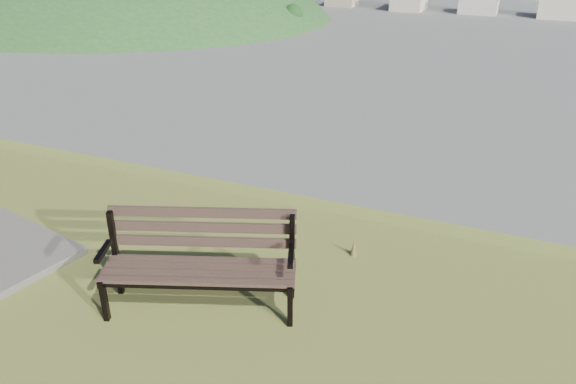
% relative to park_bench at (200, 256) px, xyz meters
% --- Properties ---
extents(park_bench, '(1.79, 1.12, 0.89)m').
position_rel_park_bench_xyz_m(park_bench, '(0.00, 0.00, 0.00)').
color(park_bench, '#402E25').
rests_on(park_bench, hilltop_mesa).
extents(green_wooded_hill, '(180.70, 144.56, 90.35)m').
position_rel_park_bench_xyz_m(green_wooded_hill, '(-132.42, 152.01, -25.37)').
color(green_wooded_hill, '#18411A').
rests_on(green_wooded_hill, ground).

